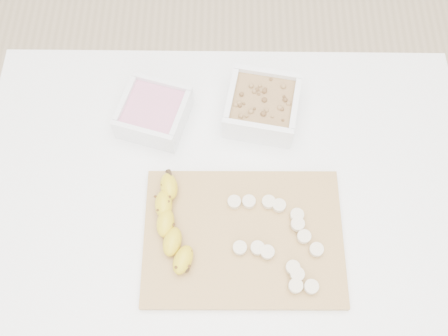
{
  "coord_description": "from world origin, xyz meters",
  "views": [
    {
      "loc": [
        0.0,
        -0.36,
        1.67
      ],
      "look_at": [
        0.0,
        0.03,
        0.81
      ],
      "focal_mm": 40.0,
      "sensor_mm": 36.0,
      "label": 1
    }
  ],
  "objects_px": {
    "cutting_board": "(243,237)",
    "banana": "(173,225)",
    "bowl_granola": "(262,106)",
    "table": "(224,210)",
    "bowl_yogurt": "(154,112)"
  },
  "relations": [
    {
      "from": "cutting_board",
      "to": "banana",
      "type": "bearing_deg",
      "value": 173.57
    },
    {
      "from": "bowl_granola",
      "to": "cutting_board",
      "type": "height_order",
      "value": "bowl_granola"
    },
    {
      "from": "table",
      "to": "bowl_yogurt",
      "type": "distance_m",
      "value": 0.26
    },
    {
      "from": "bowl_granola",
      "to": "table",
      "type": "bearing_deg",
      "value": -112.84
    },
    {
      "from": "bowl_granola",
      "to": "banana",
      "type": "xyz_separation_m",
      "value": [
        -0.17,
        -0.26,
        -0.0
      ]
    },
    {
      "from": "table",
      "to": "cutting_board",
      "type": "bearing_deg",
      "value": -67.23
    },
    {
      "from": "table",
      "to": "banana",
      "type": "height_order",
      "value": "banana"
    },
    {
      "from": "bowl_yogurt",
      "to": "cutting_board",
      "type": "distance_m",
      "value": 0.32
    },
    {
      "from": "cutting_board",
      "to": "table",
      "type": "bearing_deg",
      "value": 112.77
    },
    {
      "from": "table",
      "to": "bowl_yogurt",
      "type": "bearing_deg",
      "value": 131.13
    },
    {
      "from": "bowl_granola",
      "to": "cutting_board",
      "type": "relative_size",
      "value": 0.44
    },
    {
      "from": "table",
      "to": "bowl_yogurt",
      "type": "relative_size",
      "value": 6.18
    },
    {
      "from": "bowl_yogurt",
      "to": "cutting_board",
      "type": "height_order",
      "value": "bowl_yogurt"
    },
    {
      "from": "bowl_yogurt",
      "to": "table",
      "type": "bearing_deg",
      "value": -48.87
    },
    {
      "from": "table",
      "to": "banana",
      "type": "xyz_separation_m",
      "value": [
        -0.09,
        -0.08,
        0.13
      ]
    }
  ]
}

